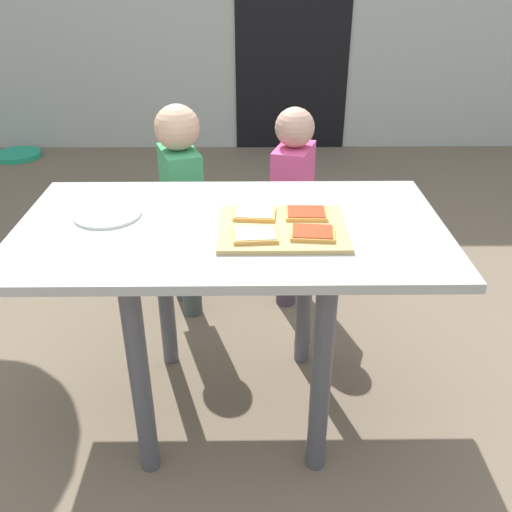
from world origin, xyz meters
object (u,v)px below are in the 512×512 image
Objects in this scene: dining_table at (231,258)px; cutting_board at (282,228)px; child_left at (182,197)px; garden_hose_coil at (18,155)px; child_right at (292,196)px; pizza_slice_near_left at (255,235)px; pizza_slice_far_left at (255,213)px; plate_white_left at (108,214)px; pizza_slice_near_right at (313,233)px; pizza_slice_far_right at (306,213)px.

cutting_board reaches higher than dining_table.
child_left reaches higher than garden_hose_coil.
child_right is (0.09, 0.80, -0.23)m from cutting_board.
pizza_slice_near_left is at bearing -101.35° from child_right.
pizza_slice_far_left is 0.64× the size of plate_white_left.
cutting_board is 2.83× the size of pizza_slice_near_left.
pizza_slice_near_left is 0.49m from plate_white_left.
pizza_slice_near_right is 0.21m from pizza_slice_far_left.
pizza_slice_near_left reaches higher than plate_white_left.
pizza_slice_near_left is (0.07, -0.11, 0.14)m from dining_table.
cutting_board reaches higher than garden_hose_coil.
pizza_slice_far_right and pizza_slice_far_left have the same top height.
pizza_slice_far_right is 0.62× the size of plate_white_left.
dining_table is at bearing 122.52° from pizza_slice_near_left.
pizza_slice_near_right is at bearing -15.22° from plate_white_left.
pizza_slice_near_left is 0.92m from child_right.
pizza_slice_far_right is 0.14× the size of child_left.
child_right is 2.97m from garden_hose_coil.
pizza_slice_near_left is at bearing -21.44° from plate_white_left.
pizza_slice_far_right is 3.54m from garden_hose_coil.
plate_white_left is at bearing -132.73° from child_right.
pizza_slice_far_right reaches higher than plate_white_left.
pizza_slice_far_left reaches higher than cutting_board.
pizza_slice_near_right is 1.00× the size of pizza_slice_far_left.
dining_table is 1.38× the size of child_left.
child_right is at bearing -45.02° from garden_hose_coil.
plate_white_left is 0.66m from child_left.
pizza_slice_far_left reaches higher than plate_white_left.
child_left is (0.15, 0.61, -0.20)m from plate_white_left.
pizza_slice_near_left is at bearing -57.48° from dining_table.
child_left is at bearing 115.47° from pizza_slice_far_left.
cutting_board is at bearing 144.61° from pizza_slice_near_right.
pizza_slice_far_right is 0.96× the size of pizza_slice_far_left.
child_right is at bearing 76.47° from pizza_slice_far_left.
pizza_slice_near_left is 0.15m from pizza_slice_far_left.
pizza_slice_near_right is 3.66m from garden_hose_coil.
dining_table is 0.41m from plate_white_left.
dining_table is 0.16m from pizza_slice_far_left.
child_left is 2.73m from garden_hose_coil.
child_left is at bearing 118.31° from cutting_board.
cutting_board is at bearing -43.36° from pizza_slice_far_left.
pizza_slice_near_left is (-0.16, -0.15, 0.00)m from pizza_slice_far_right.
pizza_slice_near_left is 0.14× the size of child_left.
cutting_board is at bearing 40.37° from pizza_slice_near_left.
dining_table is at bearing 156.38° from pizza_slice_near_right.
pizza_slice_near_left and pizza_slice_near_right have the same top height.
pizza_slice_near_right is 0.89m from child_right.
pizza_slice_far_left is 0.74m from child_left.
dining_table is 3.58× the size of garden_hose_coil.
child_left reaches higher than child_right.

